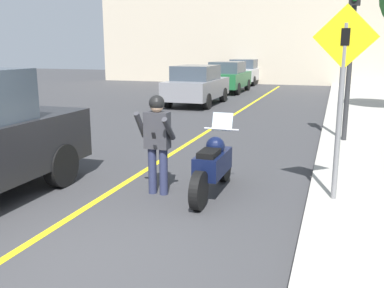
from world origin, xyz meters
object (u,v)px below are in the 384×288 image
(crossing_sign, at_px, (342,86))
(traffic_light, at_px, (353,26))
(parked_car_green, at_px, (228,77))
(motorcycle, at_px, (213,165))
(parked_car_silver, at_px, (245,72))
(person_biker, at_px, (157,135))
(parked_car_grey, at_px, (197,85))

(crossing_sign, distance_m, traffic_light, 4.70)
(parked_car_green, bearing_deg, motorcycle, -76.89)
(parked_car_silver, bearing_deg, traffic_light, -70.65)
(crossing_sign, relative_size, parked_car_silver, 0.68)
(traffic_light, bearing_deg, person_biker, -121.27)
(crossing_sign, height_order, parked_car_silver, crossing_sign)
(traffic_light, height_order, parked_car_green, traffic_light)
(crossing_sign, xyz_separation_m, parked_car_silver, (-6.04, 22.31, -1.00))
(person_biker, distance_m, traffic_light, 6.04)
(crossing_sign, height_order, parked_car_green, crossing_sign)
(person_biker, height_order, parked_car_silver, parked_car_silver)
(parked_car_silver, bearing_deg, person_biker, -81.82)
(traffic_light, bearing_deg, crossing_sign, -92.39)
(person_biker, bearing_deg, parked_car_green, 100.08)
(parked_car_silver, bearing_deg, crossing_sign, -74.86)
(person_biker, relative_size, crossing_sign, 0.58)
(motorcycle, relative_size, crossing_sign, 0.74)
(person_biker, distance_m, parked_car_green, 17.23)
(traffic_light, height_order, parked_car_silver, traffic_light)
(traffic_light, bearing_deg, parked_car_green, 116.41)
(motorcycle, distance_m, crossing_sign, 2.35)
(crossing_sign, height_order, parked_car_grey, crossing_sign)
(parked_car_grey, relative_size, parked_car_green, 1.00)
(motorcycle, height_order, parked_car_grey, parked_car_grey)
(motorcycle, height_order, traffic_light, traffic_light)
(motorcycle, bearing_deg, parked_car_grey, 109.31)
(motorcycle, height_order, crossing_sign, crossing_sign)
(parked_car_grey, bearing_deg, motorcycle, -70.69)
(person_biker, distance_m, parked_car_grey, 11.66)
(motorcycle, bearing_deg, crossing_sign, 0.28)
(person_biker, height_order, crossing_sign, crossing_sign)
(motorcycle, xyz_separation_m, person_biker, (-0.86, -0.31, 0.51))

